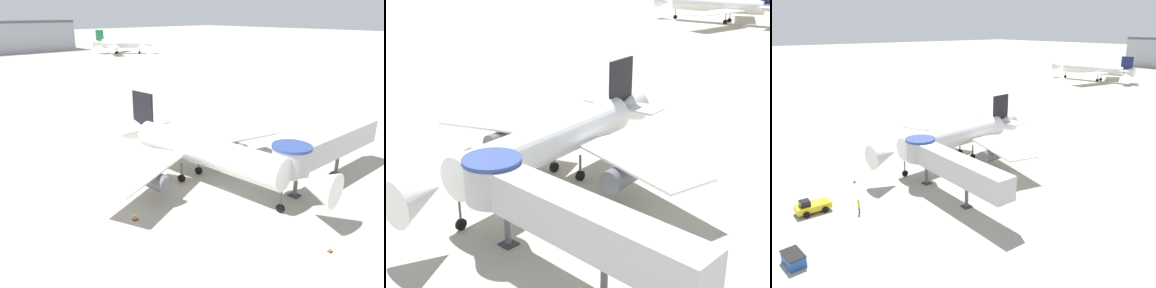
{
  "view_description": "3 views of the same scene",
  "coord_description": "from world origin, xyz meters",
  "views": [
    {
      "loc": [
        -27.69,
        -25.13,
        18.94
      ],
      "look_at": [
        -1.78,
        2.87,
        5.46
      ],
      "focal_mm": 35.0,
      "sensor_mm": 36.0,
      "label": 1
    },
    {
      "loc": [
        30.97,
        -26.35,
        19.91
      ],
      "look_at": [
        5.23,
        1.45,
        5.47
      ],
      "focal_mm": 50.0,
      "sensor_mm": 36.0,
      "label": 2
    },
    {
      "loc": [
        45.61,
        -31.82,
        20.82
      ],
      "look_at": [
        4.26,
        1.64,
        3.95
      ],
      "focal_mm": 35.0,
      "sensor_mm": 36.0,
      "label": 3
    }
  ],
  "objects": [
    {
      "name": "traffic_cone_near_nose",
      "position": [
        -1.21,
        -13.53,
        0.28
      ],
      "size": [
        0.35,
        0.35,
        0.59
      ],
      "color": "black",
      "rests_on": "ground_plane"
    },
    {
      "name": "main_airplane",
      "position": [
        0.39,
        3.56,
        3.95
      ],
      "size": [
        27.97,
        28.81,
        9.31
      ],
      "rotation": [
        0.0,
        0.0,
        0.08
      ],
      "color": "white",
      "rests_on": "ground_plane"
    },
    {
      "name": "ground_crew_marshaller",
      "position": [
        7.62,
        -16.74,
        1.02
      ],
      "size": [
        0.36,
        0.24,
        1.76
      ],
      "rotation": [
        0.0,
        0.0,
        6.15
      ],
      "color": "#1E2338",
      "rests_on": "ground_plane"
    },
    {
      "name": "pushback_tug_yellow",
      "position": [
        3.9,
        -20.86,
        0.75
      ],
      "size": [
        2.35,
        3.89,
        1.67
      ],
      "rotation": [
        0.0,
        0.0,
        -0.02
      ],
      "color": "yellow",
      "rests_on": "ground_plane"
    },
    {
      "name": "ground_plane",
      "position": [
        0.0,
        0.0,
        0.0
      ],
      "size": [
        800.0,
        800.0,
        0.0
      ],
      "primitive_type": "plane",
      "color": "#A8A393"
    },
    {
      "name": "background_jet_navy_tail",
      "position": [
        -37.8,
        101.91,
        4.37
      ],
      "size": [
        33.17,
        36.21,
        9.94
      ],
      "rotation": [
        0.0,
        0.0,
        -1.41
      ],
      "color": "white",
      "rests_on": "ground_plane"
    },
    {
      "name": "jet_bridge",
      "position": [
        10.18,
        -5.97,
        4.5
      ],
      "size": [
        19.13,
        4.1,
        6.18
      ],
      "rotation": [
        0.0,
        0.0,
        -0.02
      ],
      "color": "#B7B7BC",
      "rests_on": "ground_plane"
    },
    {
      "name": "traffic_cone_port_wing",
      "position": [
        -10.23,
        1.8,
        0.39
      ],
      "size": [
        0.49,
        0.49,
        0.8
      ],
      "color": "black",
      "rests_on": "ground_plane"
    },
    {
      "name": "service_container_blue",
      "position": [
        13.08,
        -25.49,
        0.56
      ],
      "size": [
        2.75,
        1.71,
        1.12
      ],
      "rotation": [
        0.0,
        0.0,
        0.07
      ],
      "color": "#234C9E",
      "rests_on": "ground_plane"
    }
  ]
}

